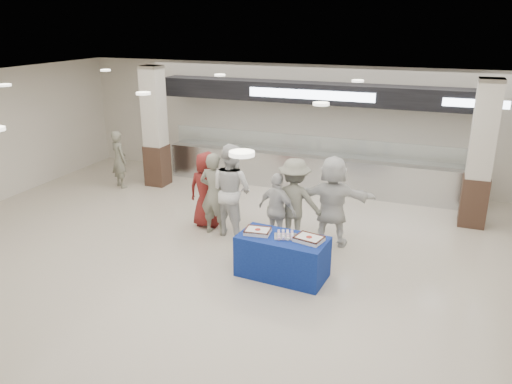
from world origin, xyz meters
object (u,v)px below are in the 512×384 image
at_px(sheet_cake_left, 258,231).
at_px(chef_tall, 231,190).
at_px(civilian_maroon, 207,190).
at_px(civilian_white, 332,201).
at_px(chef_short, 277,210).
at_px(soldier_bg, 119,159).
at_px(soldier_b, 294,202).
at_px(soldier_a, 214,194).
at_px(display_table, 282,257).
at_px(cupcake_tray, 286,235).
at_px(sheet_cake_right, 309,239).

relative_size(sheet_cake_left, chef_tall, 0.24).
bearing_deg(civilian_maroon, civilian_white, 177.50).
distance_m(chef_short, soldier_bg, 5.53).
xyz_separation_m(chef_tall, soldier_b, (1.35, 0.03, -0.09)).
height_order(sheet_cake_left, soldier_b, soldier_b).
bearing_deg(soldier_a, civilian_maroon, -40.47).
xyz_separation_m(display_table, cupcake_tray, (0.04, 0.02, 0.41)).
distance_m(display_table, civilian_white, 1.78).
relative_size(display_table, civilian_white, 0.84).
bearing_deg(chef_tall, soldier_bg, -4.26).
bearing_deg(cupcake_tray, soldier_b, 100.81).
height_order(soldier_a, chef_short, soldier_a).
distance_m(cupcake_tray, soldier_bg, 6.50).
bearing_deg(sheet_cake_left, soldier_bg, 148.45).
xyz_separation_m(cupcake_tray, civilian_white, (0.46, 1.59, 0.14)).
bearing_deg(display_table, cupcake_tray, 32.83).
xyz_separation_m(display_table, civilian_maroon, (-2.24, 1.58, 0.46)).
relative_size(soldier_a, soldier_bg, 1.14).
xyz_separation_m(sheet_cake_right, cupcake_tray, (-0.43, 0.02, -0.02)).
bearing_deg(civilian_white, display_table, 60.78).
relative_size(sheet_cake_left, soldier_a, 0.27).
height_order(chef_short, civilian_white, civilian_white).
bearing_deg(civilian_white, cupcake_tray, 61.99).
relative_size(chef_tall, civilian_white, 1.06).
relative_size(chef_tall, chef_short, 1.29).
height_order(sheet_cake_left, chef_short, chef_short).
height_order(soldier_a, chef_tall, chef_tall).
height_order(sheet_cake_right, chef_tall, chef_tall).
relative_size(display_table, cupcake_tray, 3.35).
bearing_deg(display_table, civilian_white, 77.55).
xyz_separation_m(soldier_b, soldier_bg, (-5.42, 1.78, -0.11)).
distance_m(soldier_a, soldier_bg, 4.18).
bearing_deg(chef_short, soldier_a, 14.25).
bearing_deg(sheet_cake_left, chef_tall, 128.72).
relative_size(soldier_a, soldier_b, 0.99).
bearing_deg(civilian_maroon, chef_short, 163.55).
xyz_separation_m(sheet_cake_left, civilian_white, (0.97, 1.61, 0.13)).
height_order(display_table, soldier_a, soldier_a).
relative_size(civilian_maroon, chef_short, 1.11).
xyz_separation_m(cupcake_tray, civilian_maroon, (-2.29, 1.56, 0.06)).
height_order(display_table, civilian_maroon, civilian_maroon).
bearing_deg(display_table, civilian_maroon, 149.65).
xyz_separation_m(sheet_cake_left, soldier_b, (0.24, 1.40, 0.09)).
xyz_separation_m(display_table, chef_short, (-0.49, 1.17, 0.38)).
bearing_deg(soldier_a, sheet_cake_left, 140.74).
xyz_separation_m(sheet_cake_right, soldier_b, (-0.69, 1.40, 0.09)).
height_order(display_table, sheet_cake_left, sheet_cake_left).
bearing_deg(cupcake_tray, chef_tall, 140.02).
bearing_deg(civilian_white, chef_tall, -5.38).
distance_m(chef_tall, soldier_bg, 4.46).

